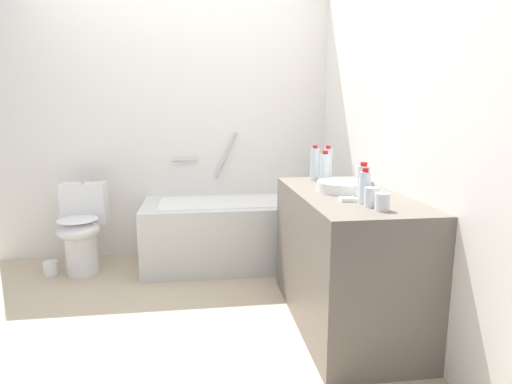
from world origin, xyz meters
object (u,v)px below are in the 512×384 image
bathtub (236,231)px  water_bottle_2 (365,187)px  water_bottle_4 (325,169)px  water_bottle_0 (328,165)px  water_bottle_1 (315,164)px  toilet_paper_roll (50,268)px  sink_faucet (371,186)px  sink_basin (342,187)px  water_bottle_3 (363,182)px  soap_dish (348,199)px  toilet (82,229)px  drinking_glass_0 (382,202)px  drinking_glass_1 (371,197)px

bathtub → water_bottle_2: size_ratio=8.19×
water_bottle_4 → water_bottle_0: bearing=58.9°
water_bottle_1 → water_bottle_2: water_bottle_1 is taller
water_bottle_0 → toilet_paper_roll: water_bottle_0 is taller
sink_faucet → sink_basin: bearing=180.0°
water_bottle_3 → soap_dish: water_bottle_3 is taller
toilet → sink_faucet: sink_faucet is taller
bathtub → water_bottle_0: bearing=-53.3°
sink_faucet → water_bottle_3: 0.30m
toilet → water_bottle_4: size_ratio=3.22×
drinking_glass_0 → soap_dish: bearing=110.8°
water_bottle_0 → water_bottle_4: (-0.04, -0.07, -0.01)m
water_bottle_1 → water_bottle_4: size_ratio=1.10×
water_bottle_0 → water_bottle_4: water_bottle_0 is taller
water_bottle_3 → drinking_glass_1: bearing=-98.0°
water_bottle_2 → toilet: bearing=142.4°
sink_basin → water_bottle_1: 0.46m
sink_basin → toilet: bearing=149.8°
water_bottle_0 → water_bottle_3: 0.57m
water_bottle_0 → water_bottle_1: 0.13m
water_bottle_2 → drinking_glass_0: (0.03, -0.17, -0.04)m
water_bottle_1 → toilet_paper_roll: bearing=164.1°
water_bottle_1 → sink_faucet: bearing=-61.9°
bathtub → drinking_glass_0: bathtub is taller
soap_dish → water_bottle_4: bearing=86.8°
water_bottle_0 → soap_dish: water_bottle_0 is taller
toilet → soap_dish: (1.76, -1.34, 0.47)m
water_bottle_2 → soap_dish: 0.12m
sink_basin → water_bottle_1: water_bottle_1 is taller
water_bottle_3 → toilet_paper_roll: size_ratio=1.88×
sink_faucet → drinking_glass_0: size_ratio=1.75×
sink_basin → water_bottle_0: (0.01, 0.33, 0.09)m
toilet → water_bottle_4: bearing=66.9°
water_bottle_1 → water_bottle_4: 0.19m
water_bottle_2 → drinking_glass_1: (0.00, -0.08, -0.04)m
water_bottle_0 → water_bottle_1: bearing=116.7°
water_bottle_3 → water_bottle_0: bearing=92.4°
bathtub → water_bottle_4: (0.53, -0.83, 0.64)m
toilet_paper_roll → water_bottle_0: bearing=-18.4°
sink_faucet → soap_dish: (-0.25, -0.27, -0.02)m
water_bottle_2 → drinking_glass_1: size_ratio=1.89×
bathtub → water_bottle_3: (0.59, -1.33, 0.63)m
sink_faucet → water_bottle_0: bearing=118.6°
water_bottle_4 → bathtub: bearing=122.4°
water_bottle_1 → drinking_glass_1: 0.87m
toilet → soap_dish: 2.26m
bathtub → sink_faucet: size_ratio=10.27×
sink_faucet → water_bottle_3: bearing=-122.0°
water_bottle_4 → drinking_glass_0: water_bottle_4 is taller
drinking_glass_0 → toilet_paper_roll: drinking_glass_0 is taller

